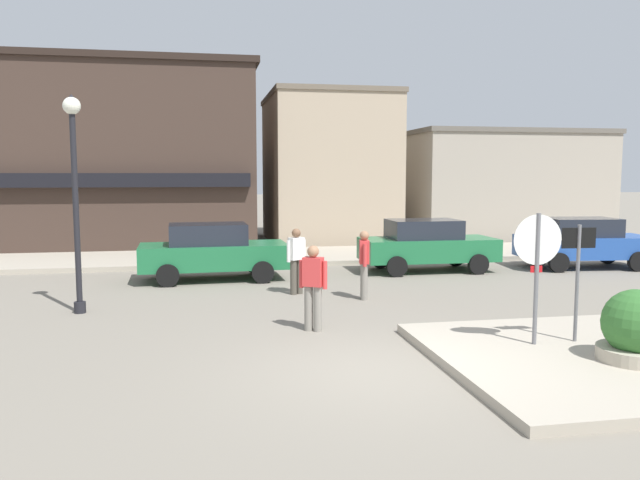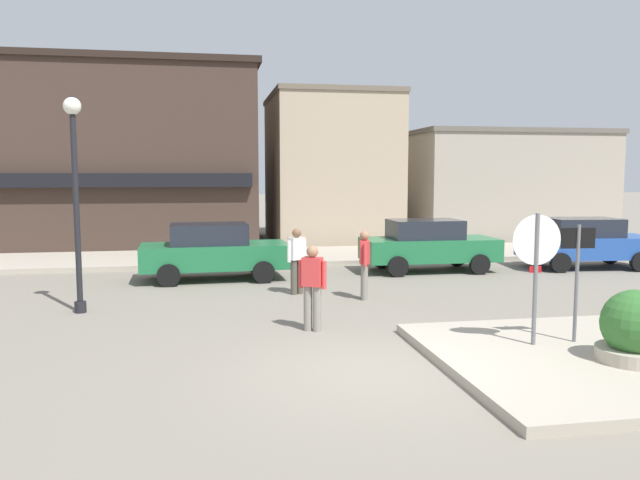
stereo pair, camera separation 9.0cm
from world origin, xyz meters
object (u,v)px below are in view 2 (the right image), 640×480
at_px(stop_sign, 536,262).
at_px(planter, 635,334).
at_px(pedestrian_kerb_side, 297,259).
at_px(lamp_post, 75,172).
at_px(parked_car_second, 428,245).
at_px(pedestrian_crossing_far, 364,263).
at_px(parked_car_nearest, 213,251).
at_px(one_way_sign, 577,271).
at_px(pedestrian_crossing_near, 312,285).
at_px(parked_car_third, 586,242).

height_order(stop_sign, planter, stop_sign).
distance_m(planter, pedestrian_kerb_side, 7.95).
xyz_separation_m(lamp_post, parked_car_second, (9.19, 4.05, -2.15)).
relative_size(planter, pedestrian_crossing_far, 0.76).
relative_size(parked_car_nearest, pedestrian_kerb_side, 2.52).
distance_m(one_way_sign, pedestrian_crossing_far, 5.33).
distance_m(pedestrian_crossing_near, pedestrian_kerb_side, 3.62).
relative_size(one_way_sign, parked_car_third, 0.51).
bearing_deg(pedestrian_crossing_far, parked_car_third, 23.69).
relative_size(pedestrian_crossing_far, pedestrian_kerb_side, 1.00).
bearing_deg(parked_car_nearest, pedestrian_crossing_near, -73.89).
height_order(planter, parked_car_third, parked_car_third).
distance_m(planter, pedestrian_crossing_near, 5.38).
bearing_deg(parked_car_second, pedestrian_crossing_near, -125.58).
xyz_separation_m(pedestrian_crossing_near, pedestrian_kerb_side, (0.22, 3.61, 0.00)).
bearing_deg(pedestrian_kerb_side, pedestrian_crossing_near, -93.54).
bearing_deg(parked_car_second, parked_car_third, -2.86).
bearing_deg(parked_car_third, one_way_sign, -124.18).
xyz_separation_m(planter, lamp_post, (-8.90, 5.60, 2.40)).
bearing_deg(one_way_sign, parked_car_second, 86.36).
distance_m(stop_sign, pedestrian_crossing_near, 3.97).
bearing_deg(parked_car_third, planter, -119.65).
bearing_deg(parked_car_second, parked_car_nearest, -176.65).
height_order(one_way_sign, parked_car_third, one_way_sign).
distance_m(parked_car_third, pedestrian_kerb_side, 9.79).
xyz_separation_m(planter, pedestrian_crossing_near, (-4.32, 3.20, 0.31)).
distance_m(planter, lamp_post, 10.78).
height_order(stop_sign, one_way_sign, stop_sign).
bearing_deg(parked_car_third, parked_car_second, 177.14).
bearing_deg(lamp_post, pedestrian_crossing_near, -27.64).
height_order(parked_car_nearest, pedestrian_kerb_side, pedestrian_kerb_side).
bearing_deg(stop_sign, parked_car_third, 52.48).
relative_size(planter, parked_car_nearest, 0.30).
bearing_deg(pedestrian_kerb_side, one_way_sign, -55.77).
xyz_separation_m(one_way_sign, pedestrian_crossing_near, (-4.07, 2.05, -0.46)).
bearing_deg(planter, parked_car_nearest, 123.23).
relative_size(one_way_sign, pedestrian_kerb_side, 1.30).
relative_size(pedestrian_crossing_near, pedestrian_crossing_far, 1.00).
height_order(stop_sign, lamp_post, lamp_post).
bearing_deg(pedestrian_crossing_near, planter, -36.51).
distance_m(one_way_sign, planter, 1.41).
bearing_deg(stop_sign, planter, -47.79).
bearing_deg(planter, stop_sign, 132.21).
bearing_deg(pedestrian_kerb_side, lamp_post, -165.86).
distance_m(planter, parked_car_nearest, 11.09).
relative_size(parked_car_nearest, parked_car_second, 1.01).
relative_size(stop_sign, parked_car_second, 0.57).
bearing_deg(parked_car_third, parked_car_nearest, -179.40).
bearing_deg(parked_car_second, lamp_post, -156.24).
relative_size(one_way_sign, planter, 1.71).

